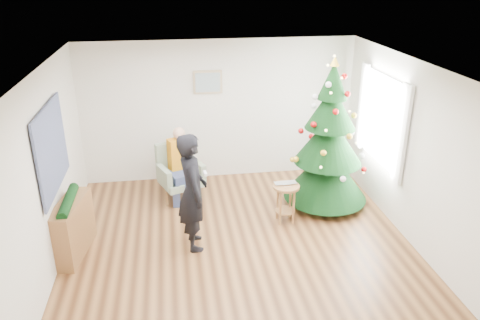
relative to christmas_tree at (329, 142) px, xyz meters
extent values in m
plane|color=brown|center=(-1.63, -1.07, -1.13)|extent=(5.00, 5.00, 0.00)
plane|color=white|center=(-1.63, -1.07, 1.47)|extent=(5.00, 5.00, 0.00)
plane|color=silver|center=(-1.63, 1.43, 0.17)|extent=(5.00, 0.00, 5.00)
plane|color=silver|center=(-1.63, -3.57, 0.17)|extent=(5.00, 0.00, 5.00)
plane|color=silver|center=(-4.13, -1.07, 0.17)|extent=(0.00, 5.00, 5.00)
plane|color=silver|center=(0.87, -1.07, 0.17)|extent=(0.00, 5.00, 5.00)
cube|color=white|center=(0.84, -0.07, 0.37)|extent=(0.04, 1.30, 1.40)
cube|color=white|center=(0.81, -0.82, 0.37)|extent=(0.05, 0.25, 1.50)
cube|color=white|center=(0.81, 0.68, 0.37)|extent=(0.05, 0.25, 1.50)
cylinder|color=#3F2816|center=(0.00, 0.00, -0.97)|extent=(0.11, 0.11, 0.32)
cone|color=black|center=(0.00, 0.00, -0.54)|extent=(1.39, 1.39, 0.91)
cone|color=black|center=(0.00, 0.00, 0.04)|extent=(1.11, 1.11, 0.80)
cone|color=black|center=(0.00, 0.00, 0.58)|extent=(0.81, 0.81, 0.70)
cone|color=black|center=(0.00, 0.00, 1.01)|extent=(0.47, 0.47, 0.59)
cone|color=gold|center=(0.00, 0.00, 1.31)|extent=(0.15, 0.15, 0.15)
cylinder|color=brown|center=(-0.81, -0.48, -0.52)|extent=(0.42, 0.42, 0.04)
cylinder|color=brown|center=(-0.81, -0.48, -0.94)|extent=(0.32, 0.32, 0.02)
imported|color=silver|center=(-0.81, -0.48, -0.49)|extent=(0.35, 0.24, 0.03)
cube|color=gray|center=(-2.40, 0.54, -0.80)|extent=(0.83, 0.81, 0.12)
cube|color=gray|center=(-2.50, 0.80, -0.46)|extent=(0.65, 0.34, 0.60)
cube|color=gray|center=(-2.69, 0.43, -0.64)|extent=(0.28, 0.51, 0.30)
cube|color=gray|center=(-2.11, 0.66, -0.64)|extent=(0.28, 0.51, 0.30)
cube|color=navy|center=(-2.40, 0.47, -0.67)|extent=(0.49, 0.50, 0.14)
cube|color=#C27712|center=(-2.40, 0.67, -0.34)|extent=(0.44, 0.34, 0.55)
sphere|color=tan|center=(-2.40, 0.66, 0.04)|extent=(0.21, 0.21, 0.21)
imported|color=black|center=(-2.28, -0.96, -0.27)|extent=(0.47, 0.66, 1.72)
cube|color=white|center=(-2.09, -0.99, 0.02)|extent=(0.05, 0.13, 0.04)
cube|color=brown|center=(-3.96, -0.90, -0.73)|extent=(0.46, 1.04, 0.80)
cylinder|color=black|center=(-3.96, -0.90, -0.31)|extent=(0.14, 0.90, 0.14)
cube|color=black|center=(-4.09, -0.77, 0.42)|extent=(0.03, 1.50, 1.15)
cube|color=tan|center=(-1.83, 1.40, 0.72)|extent=(0.52, 0.03, 0.42)
cube|color=gray|center=(-1.83, 1.37, 0.72)|extent=(0.44, 0.02, 0.34)
camera|label=1|loc=(-2.50, -6.82, 2.67)|focal=35.00mm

